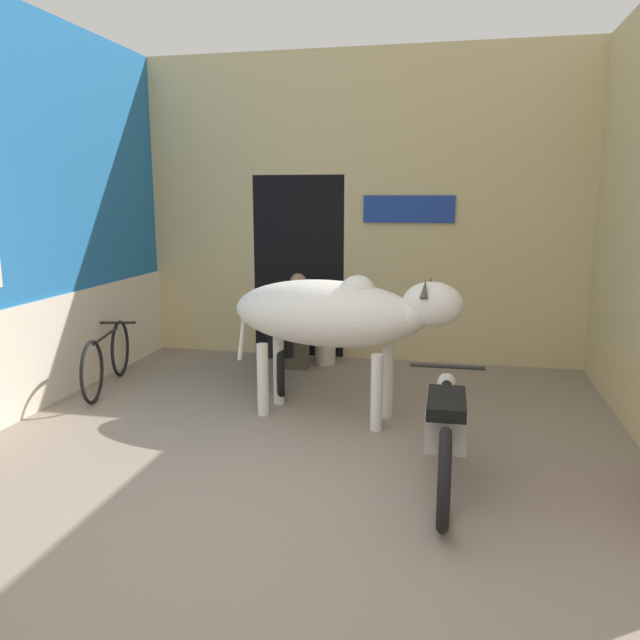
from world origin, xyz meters
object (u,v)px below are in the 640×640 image
object	(u,v)px
shopkeeper_seated	(298,319)
motorcycle_near	(445,427)
motorcycle_far	(281,344)
bicycle	(107,358)
cow	(336,315)
plastic_stool	(325,346)

from	to	relation	value
shopkeeper_seated	motorcycle_near	bearing A→B (deg)	-57.72
motorcycle_near	motorcycle_far	xyz separation A→B (m)	(-1.88, 2.29, -0.01)
bicycle	shopkeeper_seated	distance (m)	2.26
cow	shopkeeper_seated	xyz separation A→B (m)	(-0.80, 1.70, -0.40)
bicycle	shopkeeper_seated	xyz separation A→B (m)	(1.82, 1.32, 0.26)
cow	plastic_stool	size ratio (longest dim) A/B	5.39
cow	motorcycle_far	bearing A→B (deg)	127.98
motorcycle_near	bicycle	bearing A→B (deg)	156.49
motorcycle_near	plastic_stool	world-z (taller)	motorcycle_near
motorcycle_near	motorcycle_far	size ratio (longest dim) A/B	1.01
cow	bicycle	bearing A→B (deg)	171.66
plastic_stool	cow	bearing A→B (deg)	-75.45
cow	motorcycle_near	xyz separation A→B (m)	(1.04, -1.21, -0.56)
motorcycle_far	plastic_stool	bearing A→B (deg)	66.85
cow	shopkeeper_seated	size ratio (longest dim) A/B	1.93
motorcycle_far	cow	bearing A→B (deg)	-52.02
shopkeeper_seated	plastic_stool	size ratio (longest dim) A/B	2.79
motorcycle_far	bicycle	bearing A→B (deg)	-158.62
motorcycle_near	plastic_stool	size ratio (longest dim) A/B	4.67
plastic_stool	motorcycle_far	bearing A→B (deg)	-113.15
bicycle	shopkeeper_seated	size ratio (longest dim) A/B	1.40
cow	plastic_stool	distance (m)	2.11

